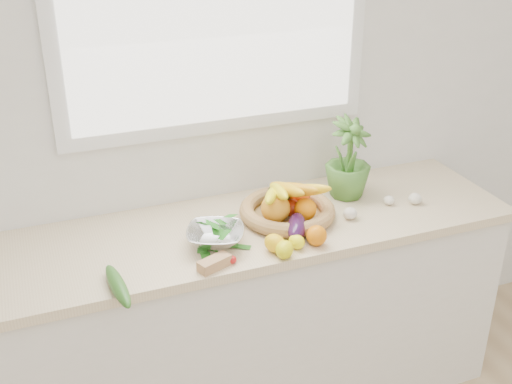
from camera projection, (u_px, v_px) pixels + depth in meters
name	position (u px, v px, depth m)	size (l,w,h in m)	color
back_wall	(216.00, 96.00, 2.62)	(4.50, 0.02, 2.70)	white
counter_cabinet	(244.00, 321.00, 2.77)	(2.20, 0.58, 0.86)	silver
countertop	(243.00, 230.00, 2.57)	(2.24, 0.62, 0.04)	beige
orange_loose	(317.00, 236.00, 2.41)	(0.08, 0.08, 0.08)	orange
lemon_a	(275.00, 243.00, 2.37)	(0.07, 0.09, 0.07)	yellow
lemon_b	(284.00, 250.00, 2.33)	(0.07, 0.08, 0.07)	yellow
lemon_c	(297.00, 242.00, 2.40)	(0.05, 0.07, 0.05)	#FFF50D
apple	(293.00, 208.00, 2.62)	(0.08, 0.08, 0.08)	red
ginger	(214.00, 263.00, 2.28)	(0.12, 0.05, 0.04)	tan
garlic_a	(389.00, 200.00, 2.72)	(0.05, 0.05, 0.04)	silver
garlic_b	(415.00, 199.00, 2.73)	(0.06, 0.06, 0.05)	beige
garlic_c	(350.00, 213.00, 2.60)	(0.06, 0.06, 0.05)	silver
eggplant	(297.00, 227.00, 2.47)	(0.07, 0.19, 0.08)	#2D0F37
cucumber	(118.00, 286.00, 2.14)	(0.05, 0.27, 0.05)	#1D5719
radish	(232.00, 260.00, 2.30)	(0.03, 0.03, 0.03)	red
potted_herb	(348.00, 158.00, 2.73)	(0.20, 0.20, 0.35)	#457B2D
fruit_basket	(287.00, 206.00, 2.60)	(0.45, 0.45, 0.19)	#AA864B
colander_with_spinach	(215.00, 232.00, 2.40)	(0.28, 0.28, 0.12)	white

